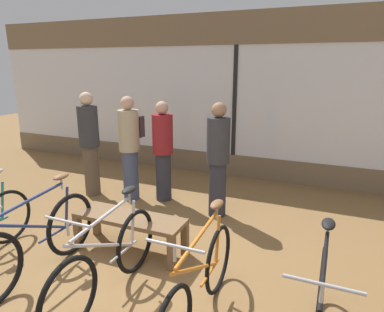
% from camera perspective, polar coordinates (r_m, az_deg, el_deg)
% --- Properties ---
extents(ground_plane, '(24.00, 24.00, 0.00)m').
position_cam_1_polar(ground_plane, '(3.83, -12.53, -21.25)').
color(ground_plane, olive).
extents(shop_back_wall, '(12.00, 0.08, 3.20)m').
position_cam_1_polar(shop_back_wall, '(6.87, 7.20, 9.90)').
color(shop_back_wall, '#7A664C').
rests_on(shop_back_wall, ground_plane).
extents(bicycle_left, '(0.46, 1.83, 1.06)m').
position_cam_1_polar(bicycle_left, '(4.13, -24.57, -12.90)').
color(bicycle_left, black).
rests_on(bicycle_left, ground_plane).
extents(bicycle_center, '(0.46, 1.74, 1.04)m').
position_cam_1_polar(bicycle_center, '(3.58, -13.85, -16.65)').
color(bicycle_center, black).
rests_on(bicycle_center, ground_plane).
extents(bicycle_right, '(0.46, 1.74, 1.03)m').
position_cam_1_polar(bicycle_right, '(3.19, 1.29, -20.55)').
color(bicycle_right, black).
rests_on(bicycle_right, ground_plane).
extents(display_bench, '(1.40, 0.44, 0.46)m').
position_cam_1_polar(display_bench, '(4.32, -10.36, -10.82)').
color(display_bench, brown).
rests_on(display_bench, ground_plane).
extents(customer_near_rack, '(0.40, 0.40, 1.73)m').
position_cam_1_polar(customer_near_rack, '(5.04, 4.36, -0.34)').
color(customer_near_rack, '#2D2D38').
rests_on(customer_near_rack, ground_plane).
extents(customer_by_window, '(0.42, 0.42, 1.67)m').
position_cam_1_polar(customer_by_window, '(5.66, -4.88, 1.07)').
color(customer_by_window, '#2D2D38').
rests_on(customer_by_window, ground_plane).
extents(customer_mid_floor, '(0.55, 0.54, 1.80)m').
position_cam_1_polar(customer_mid_floor, '(6.14, -16.75, 2.50)').
color(customer_mid_floor, brown).
rests_on(customer_mid_floor, ground_plane).
extents(customer_near_bench, '(0.34, 0.48, 1.75)m').
position_cam_1_polar(customer_near_bench, '(5.76, -10.30, 1.82)').
color(customer_near_bench, '#424C6B').
rests_on(customer_near_bench, ground_plane).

